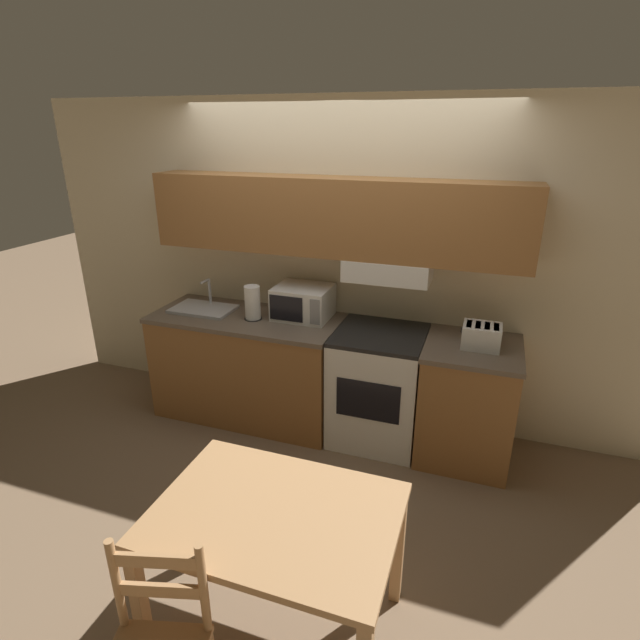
{
  "coord_description": "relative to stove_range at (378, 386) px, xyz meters",
  "views": [
    {
      "loc": [
        1.13,
        -3.7,
        2.34
      ],
      "look_at": [
        0.05,
        -0.59,
        1.04
      ],
      "focal_mm": 28.0,
      "sensor_mm": 36.0,
      "label": 1
    }
  ],
  "objects": [
    {
      "name": "sink_basin",
      "position": [
        -1.5,
        -0.01,
        0.46
      ],
      "size": [
        0.51,
        0.33,
        0.25
      ],
      "color": "#B7BABF",
      "rests_on": "lower_counter_main"
    },
    {
      "name": "paper_towel_roll",
      "position": [
        -1.02,
        -0.05,
        0.58
      ],
      "size": [
        0.14,
        0.14,
        0.27
      ],
      "color": "black",
      "rests_on": "lower_counter_main"
    },
    {
      "name": "microwave",
      "position": [
        -0.66,
        0.12,
        0.57
      ],
      "size": [
        0.44,
        0.37,
        0.25
      ],
      "color": "white",
      "rests_on": "lower_counter_main"
    },
    {
      "name": "dining_table",
      "position": [
        -0.07,
        -1.78,
        0.18
      ],
      "size": [
        1.1,
        0.78,
        0.73
      ],
      "color": "tan",
      "rests_on": "ground_plane"
    },
    {
      "name": "toaster",
      "position": [
        0.71,
        -0.01,
        0.53
      ],
      "size": [
        0.27,
        0.22,
        0.16
      ],
      "color": "white",
      "rests_on": "lower_counter_right_stub"
    },
    {
      "name": "stove_range",
      "position": [
        0.0,
        0.0,
        0.0
      ],
      "size": [
        0.67,
        0.66,
        0.89
      ],
      "color": "white",
      "rests_on": "ground_plane"
    },
    {
      "name": "lower_counter_right_stub",
      "position": [
        0.67,
        -0.01,
        0.0
      ],
      "size": [
        0.67,
        0.69,
        0.89
      ],
      "color": "#936033",
      "rests_on": "ground_plane"
    },
    {
      "name": "ground_plane",
      "position": [
        -0.44,
        0.33,
        -0.45
      ],
      "size": [
        16.0,
        16.0,
        0.0
      ],
      "primitive_type": "plane",
      "color": "#7F664C"
    },
    {
      "name": "lower_counter_main",
      "position": [
        -1.11,
        -0.01,
        0.0
      ],
      "size": [
        1.54,
        0.69,
        0.89
      ],
      "color": "#936033",
      "rests_on": "ground_plane"
    },
    {
      "name": "wall_back",
      "position": [
        -0.42,
        0.27,
        1.01
      ],
      "size": [
        5.26,
        0.38,
        2.55
      ],
      "color": "beige",
      "rests_on": "ground_plane"
    }
  ]
}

